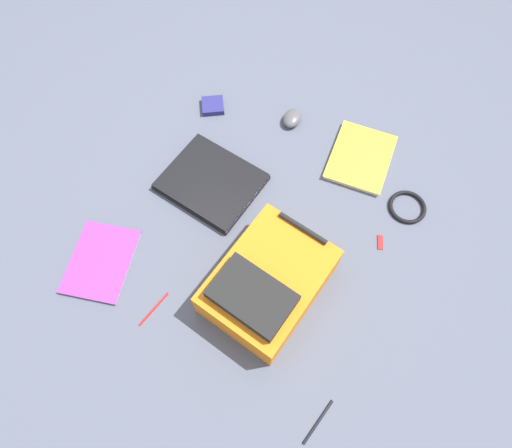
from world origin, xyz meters
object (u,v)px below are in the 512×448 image
(book_red, at_px, (101,261))
(pen_black, at_px, (154,309))
(cable_coil, at_px, (407,207))
(pen_blue, at_px, (318,422))
(laptop, at_px, (211,182))
(backpack, at_px, (268,283))
(earbud_pouch, at_px, (213,106))
(computer_mouse, at_px, (292,118))
(usb_stick, at_px, (380,242))
(book_comic, at_px, (361,158))

(book_red, height_order, pen_black, book_red)
(cable_coil, relative_size, pen_blue, 0.92)
(pen_black, bearing_deg, laptop, 95.88)
(backpack, relative_size, pen_blue, 3.00)
(cable_coil, height_order, earbud_pouch, earbud_pouch)
(cable_coil, distance_m, earbud_pouch, 0.83)
(book_red, height_order, pen_blue, book_red)
(cable_coil, height_order, pen_blue, cable_coil)
(laptop, xyz_separation_m, pen_black, (0.05, -0.48, -0.01))
(laptop, height_order, computer_mouse, computer_mouse)
(pen_blue, distance_m, earbud_pouch, 1.19)
(backpack, height_order, pen_blue, backpack)
(book_red, distance_m, usb_stick, 0.93)
(earbud_pouch, bearing_deg, usb_stick, -19.29)
(backpack, height_order, book_red, backpack)
(computer_mouse, xyz_separation_m, earbud_pouch, (-0.31, -0.07, -0.01))
(book_comic, relative_size, book_red, 0.94)
(backpack, distance_m, pen_blue, 0.42)
(laptop, distance_m, book_red, 0.46)
(pen_blue, bearing_deg, usb_stick, 91.48)
(book_comic, xyz_separation_m, usb_stick, (0.17, -0.29, -0.01))
(laptop, relative_size, earbud_pouch, 4.36)
(pen_blue, bearing_deg, backpack, 135.25)
(pen_blue, bearing_deg, laptop, 138.52)
(book_red, xyz_separation_m, computer_mouse, (0.34, 0.81, 0.01))
(laptop, height_order, book_red, laptop)
(backpack, distance_m, pen_black, 0.37)
(earbud_pouch, bearing_deg, laptop, -63.08)
(computer_mouse, xyz_separation_m, cable_coil, (0.52, -0.18, -0.01))
(pen_black, xyz_separation_m, usb_stick, (0.57, 0.52, 0.00))
(book_comic, height_order, book_red, book_comic)
(pen_blue, height_order, usb_stick, pen_blue)
(pen_blue, bearing_deg, cable_coil, 88.00)
(pen_blue, bearing_deg, computer_mouse, 117.29)
(backpack, xyz_separation_m, book_comic, (0.10, 0.61, -0.07))
(laptop, bearing_deg, pen_black, -84.12)
(book_red, distance_m, earbud_pouch, 0.74)
(computer_mouse, relative_size, usb_stick, 1.75)
(laptop, relative_size, book_red, 1.21)
(book_comic, height_order, pen_blue, book_comic)
(usb_stick, bearing_deg, laptop, -176.28)
(computer_mouse, height_order, earbud_pouch, computer_mouse)
(computer_mouse, distance_m, pen_black, 0.87)
(book_comic, bearing_deg, laptop, -143.49)
(cable_coil, bearing_deg, pen_black, -131.71)
(laptop, xyz_separation_m, earbud_pouch, (-0.16, 0.31, -0.00))
(book_comic, distance_m, cable_coil, 0.25)
(backpack, height_order, laptop, backpack)
(backpack, distance_m, cable_coil, 0.58)
(laptop, height_order, usb_stick, laptop)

